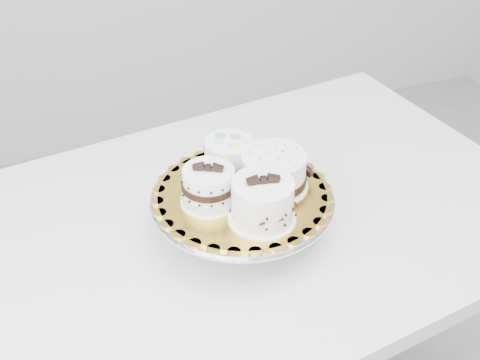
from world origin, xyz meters
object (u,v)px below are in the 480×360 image
object	(u,v)px
table	(250,243)
cake_stand	(242,207)
cake_swirl	(262,202)
cake_ribbon	(274,172)
cake_banded	(209,187)
cake_board	(242,194)
cake_dots	(229,156)

from	to	relation	value
table	cake_stand	bearing A→B (deg)	-133.76
cake_swirl	cake_ribbon	xyz separation A→B (m)	(0.06, 0.08, -0.01)
cake_stand	cake_swirl	world-z (taller)	cake_swirl
table	cake_ribbon	xyz separation A→B (m)	(0.02, -0.05, 0.21)
table	cake_banded	size ratio (longest dim) A/B	10.23
cake_board	cake_banded	bearing A→B (deg)	-179.21
table	cake_dots	bearing A→B (deg)	144.43
cake_banded	cake_dots	xyz separation A→B (m)	(0.06, 0.07, 0.00)
cake_stand	cake_ribbon	world-z (taller)	cake_ribbon
cake_dots	cake_ribbon	world-z (taller)	cake_ribbon
cake_swirl	cake_ribbon	distance (m)	0.10
table	cake_board	bearing A→B (deg)	-133.76
cake_stand	cake_board	world-z (taller)	cake_board
cake_stand	cake_dots	bearing A→B (deg)	89.08
cake_swirl	cake_board	bearing A→B (deg)	104.71
cake_dots	cake_ribbon	bearing A→B (deg)	-66.01
cake_stand	cake_ribbon	distance (m)	0.09
cake_board	cake_swirl	xyz separation A→B (m)	(0.01, -0.08, 0.04)
cake_board	cake_ribbon	size ratio (longest dim) A/B	1.98
cake_stand	cake_board	size ratio (longest dim) A/B	1.09
cake_board	cake_dots	xyz separation A→B (m)	(0.00, 0.07, 0.04)
cake_swirl	cake_banded	distance (m)	0.10
cake_stand	cake_swirl	bearing A→B (deg)	-85.49
cake_ribbon	table	bearing A→B (deg)	89.55
table	cake_ribbon	world-z (taller)	cake_ribbon
cake_stand	cake_dots	distance (m)	0.10
cake_board	cake_dots	distance (m)	0.08
table	cake_swirl	world-z (taller)	cake_swirl
cake_stand	cake_dots	xyz separation A→B (m)	(0.00, 0.07, 0.07)
cake_swirl	cake_dots	world-z (taller)	cake_swirl
cake_banded	cake_ribbon	world-z (taller)	cake_banded
cake_stand	cake_board	xyz separation A→B (m)	(0.00, 0.00, 0.03)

